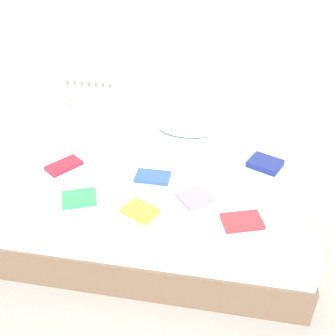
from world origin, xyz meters
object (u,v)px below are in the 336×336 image
at_px(bed, 167,197).
at_px(radiator, 91,102).
at_px(textbook_blue, 153,177).
at_px(pillow, 188,127).
at_px(textbook_maroon, 64,166).
at_px(textbook_navy, 265,164).
at_px(textbook_pink, 195,197).
at_px(textbook_green, 79,198).
at_px(textbook_yellow, 140,211).
at_px(textbook_red, 242,221).

height_order(bed, radiator, radiator).
bearing_deg(textbook_blue, bed, 57.25).
xyz_separation_m(pillow, textbook_maroon, (-0.81, -0.63, -0.04)).
relative_size(textbook_navy, textbook_maroon, 0.89).
bearing_deg(textbook_pink, pillow, 60.88).
bearing_deg(pillow, radiator, 148.02).
relative_size(pillow, textbook_blue, 2.06).
bearing_deg(textbook_navy, textbook_blue, -135.08).
xyz_separation_m(bed, textbook_green, (-0.49, -0.43, 0.27)).
relative_size(radiator, textbook_yellow, 2.70).
bearing_deg(textbook_yellow, textbook_pink, 58.25).
relative_size(pillow, textbook_maroon, 1.98).
height_order(bed, textbook_maroon, textbook_maroon).
relative_size(pillow, textbook_red, 2.06).
height_order(radiator, textbook_red, radiator).
distance_m(radiator, textbook_maroon, 1.33).
xyz_separation_m(bed, textbook_yellow, (-0.08, -0.48, 0.27)).
relative_size(textbook_yellow, textbook_blue, 0.86).
distance_m(bed, textbook_red, 0.76).
bearing_deg(radiator, textbook_red, -47.39).
height_order(bed, textbook_blue, textbook_blue).
distance_m(textbook_blue, textbook_maroon, 0.65).
bearing_deg(textbook_red, radiator, 113.56).
xyz_separation_m(radiator, textbook_yellow, (0.91, -1.68, 0.14)).
bearing_deg(pillow, textbook_blue, -103.22).
height_order(pillow, textbook_navy, pillow).
distance_m(bed, textbook_blue, 0.30).
xyz_separation_m(bed, textbook_pink, (0.24, -0.29, 0.26)).
xyz_separation_m(bed, textbook_red, (0.54, -0.47, 0.27)).
bearing_deg(textbook_yellow, textbook_navy, 66.71).
relative_size(textbook_pink, textbook_yellow, 0.96).
bearing_deg(textbook_blue, textbook_maroon, 178.06).
height_order(textbook_red, textbook_navy, textbook_navy).
height_order(bed, textbook_green, textbook_green).
distance_m(pillow, textbook_pink, 0.84).
bearing_deg(bed, textbook_maroon, -172.19).
bearing_deg(radiator, textbook_green, -72.94).
bearing_deg(bed, textbook_blue, -122.48).
distance_m(radiator, textbook_pink, 1.93).
relative_size(textbook_pink, textbook_navy, 0.88).
height_order(pillow, textbook_green, pillow).
relative_size(bed, radiator, 3.64).
height_order(textbook_yellow, textbook_maroon, textbook_yellow).
distance_m(bed, radiator, 1.56).
height_order(pillow, textbook_yellow, pillow).
bearing_deg(textbook_yellow, radiator, 144.67).
height_order(radiator, textbook_green, radiator).
bearing_deg(pillow, textbook_green, -120.54).
distance_m(textbook_red, textbook_maroon, 1.32).
bearing_deg(radiator, textbook_blue, -55.24).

